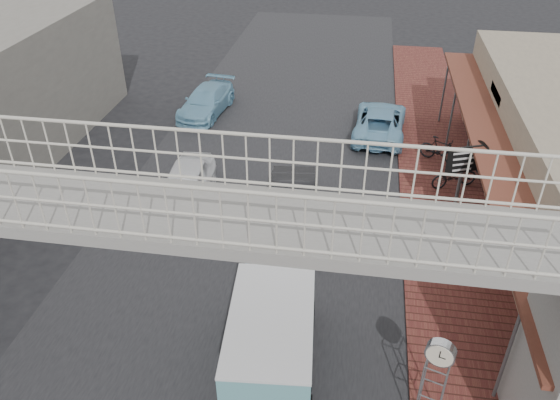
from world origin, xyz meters
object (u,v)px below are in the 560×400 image
(motorcycle_far, at_px, (440,150))
(white_hatchback, at_px, (186,186))
(motorcycle_near, at_px, (454,176))
(dark_sedan, at_px, (293,206))
(angkot_van, at_px, (272,333))
(street_clock, at_px, (440,357))
(angkot_far, at_px, (206,101))
(angkot_curb, at_px, (380,121))
(arrow_sign, at_px, (486,158))

(motorcycle_far, bearing_deg, white_hatchback, 143.81)
(white_hatchback, distance_m, motorcycle_near, 9.70)
(white_hatchback, bearing_deg, dark_sedan, -14.27)
(angkot_van, xyz_separation_m, street_clock, (3.55, -0.89, 0.85))
(motorcycle_near, xyz_separation_m, motorcycle_far, (-0.35, 1.90, 0.05))
(angkot_van, bearing_deg, motorcycle_far, 61.66)
(white_hatchback, xyz_separation_m, dark_sedan, (3.87, -0.70, 0.03))
(angkot_van, relative_size, motorcycle_near, 2.48)
(dark_sedan, relative_size, street_clock, 1.73)
(dark_sedan, distance_m, angkot_far, 9.75)
(motorcycle_near, bearing_deg, angkot_far, 41.64)
(angkot_curb, xyz_separation_m, motorcycle_far, (2.36, -2.26, -0.02))
(angkot_curb, relative_size, motorcycle_far, 2.67)
(white_hatchback, bearing_deg, street_clock, -48.92)
(motorcycle_near, relative_size, street_clock, 0.71)
(dark_sedan, height_order, street_clock, street_clock)
(arrow_sign, bearing_deg, angkot_curb, 94.78)
(white_hatchback, relative_size, angkot_van, 0.92)
(white_hatchback, height_order, angkot_far, white_hatchback)
(angkot_curb, height_order, angkot_van, angkot_van)
(white_hatchback, height_order, street_clock, street_clock)
(street_clock, bearing_deg, angkot_curb, 112.11)
(dark_sedan, relative_size, angkot_van, 0.98)
(motorcycle_far, bearing_deg, motorcycle_near, -140.93)
(dark_sedan, xyz_separation_m, arrow_sign, (5.94, 0.92, 1.81))
(motorcycle_near, height_order, street_clock, street_clock)
(angkot_van, xyz_separation_m, arrow_sign, (5.57, 7.09, 1.20))
(angkot_far, bearing_deg, angkot_van, -62.22)
(angkot_van, xyz_separation_m, motorcycle_far, (4.81, 11.13, -0.70))
(angkot_curb, bearing_deg, arrow_sign, 119.84)
(angkot_curb, height_order, arrow_sign, arrow_sign)
(dark_sedan, distance_m, street_clock, 8.20)
(dark_sedan, relative_size, motorcycle_far, 2.53)
(dark_sedan, height_order, angkot_van, angkot_van)
(motorcycle_far, bearing_deg, street_clock, -157.42)
(angkot_curb, distance_m, angkot_far, 8.12)
(white_hatchback, bearing_deg, angkot_van, -62.36)
(motorcycle_far, bearing_deg, angkot_far, 101.17)
(motorcycle_far, bearing_deg, angkot_van, -174.81)
(angkot_far, relative_size, motorcycle_near, 2.38)
(motorcycle_near, bearing_deg, dark_sedan, 96.27)
(white_hatchback, relative_size, street_clock, 1.61)
(dark_sedan, distance_m, angkot_van, 6.21)
(angkot_curb, relative_size, motorcycle_near, 2.57)
(street_clock, relative_size, arrow_sign, 0.83)
(dark_sedan, bearing_deg, motorcycle_far, 37.10)
(angkot_far, bearing_deg, arrow_sign, -26.70)
(angkot_far, distance_m, angkot_van, 15.46)
(angkot_far, relative_size, street_clock, 1.69)
(white_hatchback, bearing_deg, angkot_curb, 40.20)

